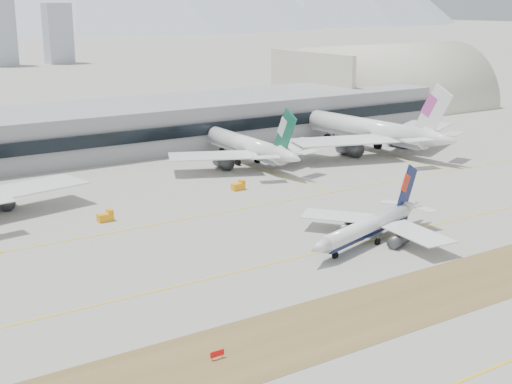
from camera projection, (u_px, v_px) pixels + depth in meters
ground at (284, 250)px, 144.43m from camera, size 3000.00×3000.00×0.00m
apron_markings at (504, 358)px, 100.86m from camera, size 360.00×122.22×0.06m
taxiing_airliner at (371, 226)px, 148.97m from camera, size 41.23×35.11×14.16m
widebody_cathay at (249, 147)px, 219.27m from camera, size 57.47×56.16×20.49m
widebody_china_air at (372, 131)px, 239.30m from camera, size 70.74×69.43×25.29m
terminal at (82, 131)px, 235.22m from camera, size 280.00×43.10×15.00m
hangar at (385, 109)px, 335.36m from camera, size 91.00×60.00×60.00m
hold_sign_left at (217, 354)px, 100.19m from camera, size 2.20×0.15×1.35m
gse_c at (239, 186)px, 190.69m from camera, size 3.55×2.00×2.60m
gse_b at (106, 217)px, 163.45m from camera, size 3.55×2.00×2.60m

